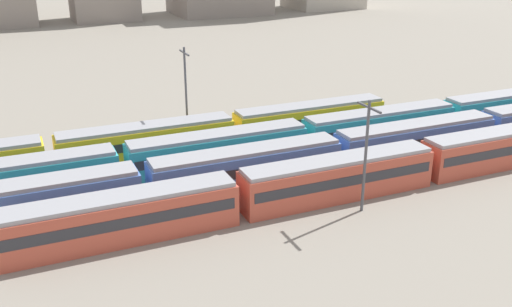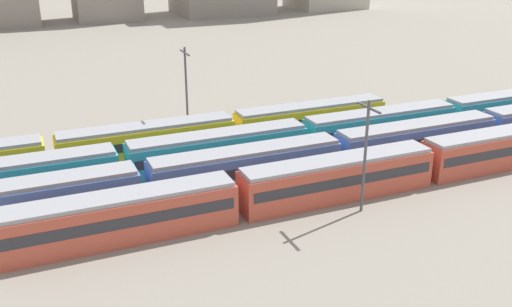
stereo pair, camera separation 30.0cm
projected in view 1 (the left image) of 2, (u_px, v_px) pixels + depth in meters
The scene contains 7 objects.
ground_plane at pixel (76, 204), 48.96m from camera, with size 600.00×600.00×0.00m, color gray.
train_track_0 at pixel (338, 177), 49.51m from camera, with size 55.80×3.06×3.75m.
train_track_1 at pixel (486, 128), 62.05m from camera, with size 112.50×3.06×3.75m.
train_track_2 at pixel (304, 137), 59.20m from camera, with size 74.70×3.06×3.75m.
train_track_3 at pixel (147, 142), 57.97m from camera, with size 55.80×3.06×3.75m.
catenary_pole_0 at pixel (366, 151), 45.83m from camera, with size 0.24×3.20×9.62m.
catenary_pole_1 at pixel (186, 91), 61.16m from camera, with size 0.24×3.20×10.66m.
Camera 1 is at (-3.24, -38.83, 21.75)m, focal length 39.85 mm.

